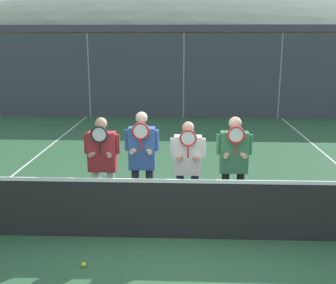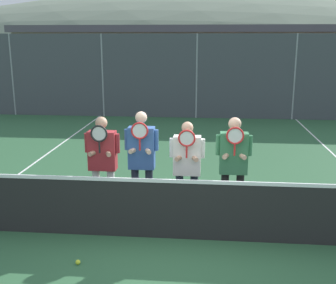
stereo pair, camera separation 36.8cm
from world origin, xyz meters
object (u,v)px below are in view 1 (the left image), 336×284
Objects in this scene: player_leftmost at (102,160)px; player_center_left at (142,158)px; car_left_of_center at (142,84)px; player_center_right at (188,163)px; car_far_left at (33,85)px; car_center at (257,85)px; tennis_ball_on_court at (84,265)px; player_rightmost at (234,160)px.

player_leftmost is 0.94× the size of player_center_left.
player_center_left is 13.02m from car_left_of_center.
car_far_left reaches higher than player_center_right.
player_leftmost is 13.94m from car_center.
player_leftmost is at bearing 177.80° from player_center_right.
car_left_of_center reaches higher than player_center_right.
tennis_ball_on_court is at bearing -88.99° from player_leftmost.
player_leftmost is 0.98× the size of player_rightmost.
player_center_left is 1.09× the size of player_center_right.
player_center_left is at bearing 177.37° from player_center_right.
player_center_right is (1.44, -0.06, -0.03)m from player_leftmost.
player_center_right is 0.43× the size of car_far_left.
player_center_left is 0.40× the size of car_left_of_center.
player_rightmost is at bearing -58.15° from car_far_left.
player_center_right is 0.40× the size of car_center.
car_center is (5.37, 0.18, -0.03)m from car_left_of_center.
car_far_left is at bearing 111.92° from tennis_ball_on_court.
player_rightmost is 15.24m from car_far_left.
tennis_ball_on_court is (-0.65, -1.64, -1.06)m from player_center_left.
player_center_left is 14.47m from car_far_left.
player_center_right is 25.27× the size of tennis_ball_on_court.
car_left_of_center is 67.94× the size of tennis_ball_on_court.
car_center is (10.57, 0.21, -0.01)m from car_far_left.
player_center_left is 13.74m from car_center.
player_leftmost is at bearing 178.84° from player_rightmost.
player_center_left reaches higher than player_center_right.
car_center is (4.06, 13.13, -0.18)m from player_center_left.
player_rightmost is 2.90m from tennis_ball_on_court.
car_center is at bearing 75.95° from player_center_right.
car_left_of_center reaches higher than car_center.
car_left_of_center is at bearing 102.33° from player_rightmost.
car_far_left is at bearing -178.86° from car_center.
player_center_right is at bearing -80.94° from car_left_of_center.
car_far_left reaches higher than car_center.
car_left_of_center is at bearing 0.36° from car_far_left.
player_leftmost is 1.03× the size of player_center_right.
car_far_left is 58.90× the size of tennis_ball_on_court.
player_rightmost is 26.50× the size of tennis_ball_on_court.
car_left_of_center is at bearing 95.75° from player_center_left.
player_center_right is at bearing -104.05° from car_center.
player_rightmost is (1.53, -0.02, -0.02)m from player_center_left.
car_far_left is (-8.04, 12.94, -0.15)m from player_rightmost.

